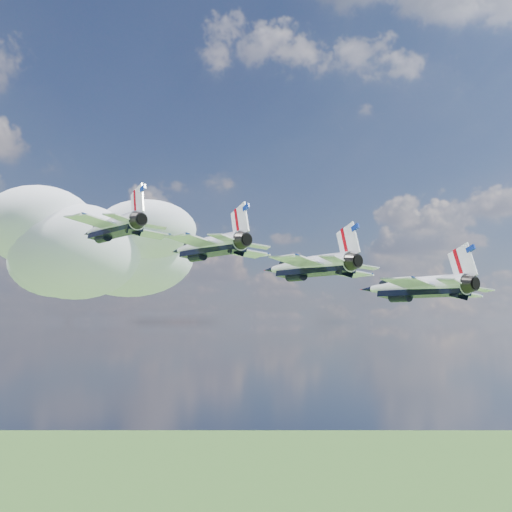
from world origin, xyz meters
TOP-DOWN VIEW (x-y plane):
  - cloud_far at (54.66, 174.49)m, footprint 69.69×54.76m
  - jet_0 at (-1.44, 21.32)m, footprint 12.72×17.60m
  - jet_1 at (7.22, 13.24)m, footprint 12.72×17.60m
  - jet_2 at (15.89, 5.15)m, footprint 12.72×17.60m
  - jet_3 at (24.55, -2.93)m, footprint 12.72×17.60m

SIDE VIEW (x-z plane):
  - jet_3 at x=24.55m, z-range 152.04..158.85m
  - jet_2 at x=15.89m, z-range 154.52..161.34m
  - jet_1 at x=7.22m, z-range 157.01..163.82m
  - jet_0 at x=-1.44m, z-range 159.49..166.30m
  - cloud_far at x=54.66m, z-range 164.71..192.09m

